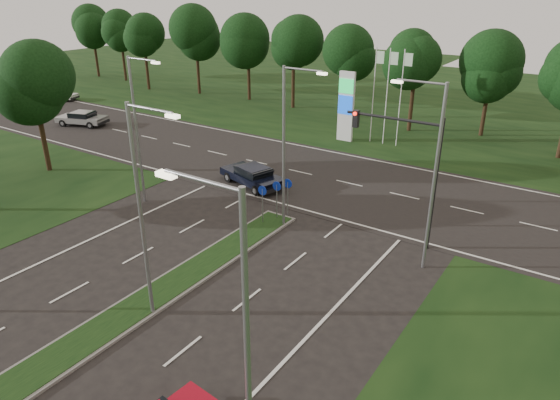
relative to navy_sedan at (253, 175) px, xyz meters
The scene contains 18 objects.
ground 20.47m from the navy_sedan, 77.71° to the right, with size 160.00×160.00×0.00m, color black.
verge_far 35.28m from the navy_sedan, 82.91° to the left, with size 160.00×50.00×0.02m, color black.
cross_road 5.96m from the navy_sedan, 42.62° to the left, with size 160.00×12.00×0.02m, color black.
median_kerb 16.59m from the navy_sedan, 74.77° to the right, with size 2.00×26.00×0.12m, color slate.
streetlight_median_near 15.60m from the navy_sedan, 69.06° to the right, with size 2.53×0.22×9.00m.
streetlight_median_far 7.97m from the navy_sedan, 36.71° to the right, with size 2.53×0.22×9.00m.
streetlight_left_far 8.39m from the navy_sedan, 123.36° to the right, with size 2.53×0.22×9.00m.
streetlight_right_far 14.42m from the navy_sedan, 16.89° to the right, with size 2.53×0.22×9.00m.
streetlight_right_near 22.71m from the navy_sedan, 53.83° to the right, with size 2.53×0.22×9.00m.
traffic_signal 12.35m from the navy_sedan, ahead, with size 5.10×0.42×7.00m.
median_signs 5.73m from the navy_sedan, 39.53° to the right, with size 1.16×1.76×2.38m.
gas_pylon 13.30m from the navy_sedan, 87.51° to the left, with size 5.80×1.26×8.00m.
tree_left_far 15.78m from the navy_sedan, 155.89° to the right, with size 5.20×5.20×8.86m.
treeline_far 21.32m from the navy_sedan, 77.40° to the left, with size 6.00×6.00×9.90m.
navy_sedan is the anchor object (origin of this frame).
far_car_a 23.39m from the navy_sedan, behind, with size 5.12×3.44×1.36m.
far_car_b 36.19m from the navy_sedan, 165.58° to the left, with size 4.25×2.85×1.13m.
far_car_d 46.62m from the navy_sedan, 169.65° to the left, with size 4.87×3.00×1.31m.
Camera 1 is at (14.92, -5.42, 12.85)m, focal length 32.00 mm.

